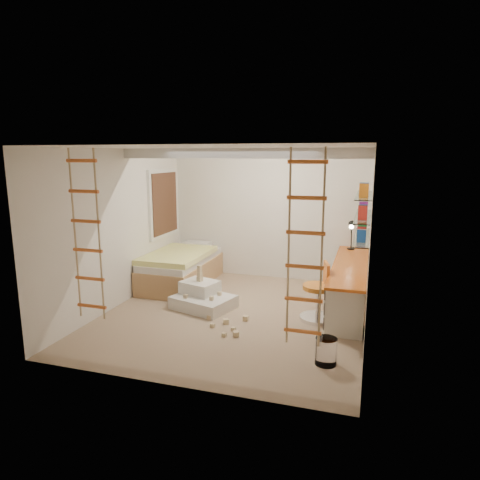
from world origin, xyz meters
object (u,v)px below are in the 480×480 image
(swivel_chair, at_px, (319,299))
(play_platform, at_px, (202,298))
(bed, at_px, (182,268))
(desk, at_px, (349,284))

(swivel_chair, xyz_separation_m, play_platform, (-1.91, -0.00, -0.17))
(bed, bearing_deg, desk, -6.49)
(bed, distance_m, play_platform, 1.39)
(desk, height_order, play_platform, desk)
(swivel_chair, relative_size, play_platform, 0.83)
(swivel_chair, bearing_deg, desk, 59.75)
(bed, bearing_deg, swivel_chair, -21.02)
(swivel_chair, distance_m, play_platform, 1.92)
(desk, relative_size, play_platform, 2.56)
(swivel_chair, height_order, play_platform, swivel_chair)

